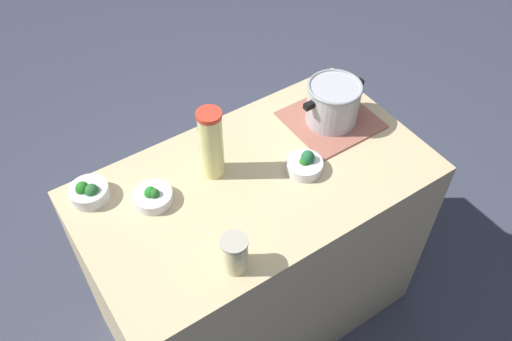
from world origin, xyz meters
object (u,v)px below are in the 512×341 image
at_px(mason_jar, 235,254).
at_px(broccoli_bowl_back, 89,192).
at_px(broccoli_bowl_center, 305,164).
at_px(lemonade_pitcher, 211,144).
at_px(broccoli_bowl_front, 153,197).
at_px(cooking_pot, 333,102).

distance_m(mason_jar, broccoli_bowl_back, 0.59).
height_order(mason_jar, broccoli_bowl_center, mason_jar).
bearing_deg(mason_jar, lemonade_pitcher, 68.86).
height_order(broccoli_bowl_front, broccoli_bowl_center, broccoli_bowl_center).
distance_m(lemonade_pitcher, broccoli_bowl_center, 0.35).
bearing_deg(lemonade_pitcher, broccoli_bowl_back, 162.58).
bearing_deg(lemonade_pitcher, cooking_pot, -2.61).
distance_m(cooking_pot, broccoli_bowl_front, 0.78).
bearing_deg(lemonade_pitcher, broccoli_bowl_center, -31.93).
bearing_deg(broccoli_bowl_center, cooking_pot, 31.79).
xyz_separation_m(mason_jar, broccoli_bowl_back, (-0.27, 0.52, -0.04)).
distance_m(broccoli_bowl_front, broccoli_bowl_back, 0.22).
xyz_separation_m(lemonade_pitcher, broccoli_bowl_back, (-0.42, 0.13, -0.11)).
relative_size(mason_jar, broccoli_bowl_front, 1.00).
distance_m(cooking_pot, lemonade_pitcher, 0.53).
height_order(cooking_pot, mason_jar, cooking_pot).
height_order(lemonade_pitcher, mason_jar, lemonade_pitcher).
distance_m(broccoli_bowl_front, broccoli_bowl_center, 0.56).
height_order(broccoli_bowl_front, broccoli_bowl_back, broccoli_bowl_back).
bearing_deg(cooking_pot, broccoli_bowl_back, 170.65).
xyz_separation_m(mason_jar, broccoli_bowl_center, (0.43, 0.21, -0.04)).
bearing_deg(lemonade_pitcher, broccoli_bowl_front, -179.05).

